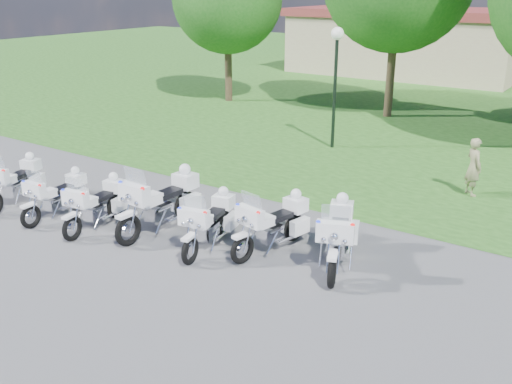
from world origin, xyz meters
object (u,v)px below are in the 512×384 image
Objects in this scene: lamp_post at (336,58)px; bystander_a at (474,167)px; motorcycle_5 at (274,223)px; motorcycle_3 at (162,201)px; motorcycle_0 at (16,181)px; motorcycle_1 at (58,194)px; motorcycle_6 at (338,234)px; motorcycle_4 at (210,221)px; motorcycle_2 at (97,203)px.

lamp_post is 2.57× the size of bystander_a.
motorcycle_5 is at bearing 110.16° from bystander_a.
motorcycle_3 reaches higher than motorcycle_5.
motorcycle_0 reaches higher than motorcycle_1.
motorcycle_1 is 5.77m from motorcycle_5.
motorcycle_1 is 0.92× the size of motorcycle_5.
lamp_post is 6.40m from bystander_a.
motorcycle_0 is at bearing 12.99° from motorcycle_3.
motorcycle_5 reaches higher than motorcycle_1.
motorcycle_5 is at bearing -166.63° from motorcycle_3.
motorcycle_3 is 4.35m from motorcycle_6.
motorcycle_0 is 0.51× the size of lamp_post.
motorcycle_5 reaches higher than motorcycle_4.
motorcycle_5 is 6.65m from bystander_a.
lamp_post is (0.02, 8.91, 2.45)m from motorcycle_3.
motorcycle_3 reaches higher than motorcycle_0.
motorcycle_5 is at bearing -171.55° from motorcycle_2.
motorcycle_5 is (4.25, 1.31, 0.03)m from motorcycle_2.
motorcycle_0 is 7.45m from motorcycle_5.
lamp_post is at bearing -60.00° from motorcycle_5.
motorcycle_6 is at bearing -174.23° from motorcycle_2.
lamp_post is at bearing -91.20° from motorcycle_4.
motorcycle_5 is (5.59, 1.42, 0.06)m from motorcycle_1.
motorcycle_0 is 0.98× the size of motorcycle_4.
motorcycle_0 is 3.07m from motorcycle_2.
motorcycle_2 is 1.63m from motorcycle_3.
lamp_post is (-4.26, 8.17, 2.51)m from motorcycle_6.
motorcycle_6 is at bearing -62.45° from lamp_post.
motorcycle_1 is 0.49× the size of lamp_post.
lamp_post is (2.81, 9.77, 2.60)m from motorcycle_1.
motorcycle_6 is (5.73, 1.48, 0.07)m from motorcycle_2.
lamp_post is at bearing -133.68° from motorcycle_0.
motorcycle_3 is 1.61× the size of bystander_a.
motorcycle_2 is at bearing 29.40° from motorcycle_3.
motorcycle_2 is (3.06, 0.12, -0.02)m from motorcycle_0.
motorcycle_4 is 0.97× the size of motorcycle_5.
motorcycle_1 is at bearing 86.29° from bystander_a.
motorcycle_4 is 1.34× the size of bystander_a.
motorcycle_3 is at bearing -11.25° from motorcycle_6.
motorcycle_3 is 1.21× the size of motorcycle_4.
motorcycle_0 is at bearing -10.59° from motorcycle_6.
motorcycle_0 is at bearing 81.06° from bystander_a.
motorcycle_6 is at bearing 122.47° from bystander_a.
bystander_a reaches higher than motorcycle_1.
motorcycle_6 reaches higher than motorcycle_5.
motorcycle_1 is 11.19m from bystander_a.
lamp_post reaches higher than motorcycle_1.
motorcycle_1 is 1.35m from motorcycle_2.
motorcycle_0 is at bearing -6.38° from motorcycle_2.
bystander_a is (1.23, 5.90, 0.14)m from motorcycle_6.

